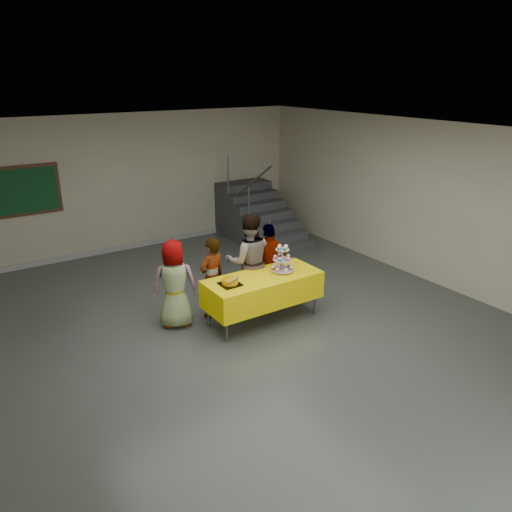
{
  "coord_description": "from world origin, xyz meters",
  "views": [
    {
      "loc": [
        -3.67,
        -5.6,
        3.79
      ],
      "look_at": [
        0.4,
        0.61,
        1.05
      ],
      "focal_mm": 35.0,
      "sensor_mm": 36.0,
      "label": 1
    }
  ],
  "objects_px": {
    "bake_table": "(263,289)",
    "schoolchild_c": "(249,261)",
    "schoolchild_d": "(269,264)",
    "cupcake_stand": "(282,261)",
    "bear_cake": "(230,281)",
    "schoolchild_b": "(212,278)",
    "noticeboard": "(26,191)",
    "schoolchild_a": "(175,284)",
    "staircase": "(256,218)"
  },
  "relations": [
    {
      "from": "schoolchild_a",
      "to": "schoolchild_c",
      "type": "distance_m",
      "value": 1.34
    },
    {
      "from": "bear_cake",
      "to": "staircase",
      "type": "distance_m",
      "value": 4.73
    },
    {
      "from": "schoolchild_a",
      "to": "schoolchild_c",
      "type": "bearing_deg",
      "value": -158.89
    },
    {
      "from": "schoolchild_c",
      "to": "bear_cake",
      "type": "bearing_deg",
      "value": 62.94
    },
    {
      "from": "bake_table",
      "to": "schoolchild_b",
      "type": "bearing_deg",
      "value": 134.91
    },
    {
      "from": "bake_table",
      "to": "schoolchild_c",
      "type": "relative_size",
      "value": 1.15
    },
    {
      "from": "cupcake_stand",
      "to": "noticeboard",
      "type": "distance_m",
      "value": 5.45
    },
    {
      "from": "schoolchild_a",
      "to": "staircase",
      "type": "height_order",
      "value": "staircase"
    },
    {
      "from": "schoolchild_c",
      "to": "schoolchild_d",
      "type": "relative_size",
      "value": 1.15
    },
    {
      "from": "bear_cake",
      "to": "schoolchild_d",
      "type": "distance_m",
      "value": 1.19
    },
    {
      "from": "schoolchild_d",
      "to": "bear_cake",
      "type": "bearing_deg",
      "value": 40.76
    },
    {
      "from": "schoolchild_b",
      "to": "schoolchild_c",
      "type": "distance_m",
      "value": 0.71
    },
    {
      "from": "schoolchild_c",
      "to": "staircase",
      "type": "xyz_separation_m",
      "value": [
        2.2,
        3.14,
        -0.33
      ]
    },
    {
      "from": "bake_table",
      "to": "bear_cake",
      "type": "relative_size",
      "value": 5.25
    },
    {
      "from": "bake_table",
      "to": "schoolchild_d",
      "type": "relative_size",
      "value": 1.32
    },
    {
      "from": "cupcake_stand",
      "to": "bake_table",
      "type": "bearing_deg",
      "value": -178.3
    },
    {
      "from": "schoolchild_a",
      "to": "noticeboard",
      "type": "xyz_separation_m",
      "value": [
        -1.34,
        3.93,
        0.89
      ]
    },
    {
      "from": "schoolchild_b",
      "to": "noticeboard",
      "type": "bearing_deg",
      "value": -75.07
    },
    {
      "from": "bear_cake",
      "to": "staircase",
      "type": "relative_size",
      "value": 0.15
    },
    {
      "from": "cupcake_stand",
      "to": "staircase",
      "type": "xyz_separation_m",
      "value": [
        1.92,
        3.7,
        -0.45
      ]
    },
    {
      "from": "bake_table",
      "to": "cupcake_stand",
      "type": "xyz_separation_m",
      "value": [
        0.38,
        0.01,
        0.39
      ]
    },
    {
      "from": "schoolchild_c",
      "to": "staircase",
      "type": "bearing_deg",
      "value": -101.17
    },
    {
      "from": "cupcake_stand",
      "to": "schoolchild_c",
      "type": "relative_size",
      "value": 0.27
    },
    {
      "from": "staircase",
      "to": "noticeboard",
      "type": "relative_size",
      "value": 1.85
    },
    {
      "from": "schoolchild_d",
      "to": "noticeboard",
      "type": "relative_size",
      "value": 1.1
    },
    {
      "from": "bear_cake",
      "to": "noticeboard",
      "type": "relative_size",
      "value": 0.28
    },
    {
      "from": "schoolchild_d",
      "to": "schoolchild_c",
      "type": "bearing_deg",
      "value": 4.95
    },
    {
      "from": "bake_table",
      "to": "schoolchild_a",
      "type": "xyz_separation_m",
      "value": [
        -1.24,
        0.62,
        0.15
      ]
    },
    {
      "from": "staircase",
      "to": "noticeboard",
      "type": "height_order",
      "value": "noticeboard"
    },
    {
      "from": "schoolchild_a",
      "to": "schoolchild_c",
      "type": "relative_size",
      "value": 0.86
    },
    {
      "from": "schoolchild_d",
      "to": "noticeboard",
      "type": "xyz_separation_m",
      "value": [
        -3.05,
        4.05,
        0.89
      ]
    },
    {
      "from": "noticeboard",
      "to": "cupcake_stand",
      "type": "bearing_deg",
      "value": -56.96
    },
    {
      "from": "schoolchild_d",
      "to": "staircase",
      "type": "relative_size",
      "value": 0.59
    },
    {
      "from": "bear_cake",
      "to": "noticeboard",
      "type": "xyz_separation_m",
      "value": [
        -1.97,
        4.55,
        0.77
      ]
    },
    {
      "from": "cupcake_stand",
      "to": "schoolchild_d",
      "type": "distance_m",
      "value": 0.55
    },
    {
      "from": "noticeboard",
      "to": "schoolchild_c",
      "type": "bearing_deg",
      "value": -56.06
    },
    {
      "from": "cupcake_stand",
      "to": "schoolchild_d",
      "type": "relative_size",
      "value": 0.31
    },
    {
      "from": "schoolchild_a",
      "to": "staircase",
      "type": "relative_size",
      "value": 0.59
    },
    {
      "from": "schoolchild_b",
      "to": "schoolchild_d",
      "type": "distance_m",
      "value": 1.07
    },
    {
      "from": "schoolchild_a",
      "to": "schoolchild_c",
      "type": "height_order",
      "value": "schoolchild_c"
    },
    {
      "from": "bake_table",
      "to": "schoolchild_a",
      "type": "distance_m",
      "value": 1.39
    },
    {
      "from": "schoolchild_b",
      "to": "schoolchild_d",
      "type": "xyz_separation_m",
      "value": [
        1.07,
        -0.09,
        0.04
      ]
    },
    {
      "from": "schoolchild_c",
      "to": "staircase",
      "type": "relative_size",
      "value": 0.68
    },
    {
      "from": "cupcake_stand",
      "to": "noticeboard",
      "type": "relative_size",
      "value": 0.34
    },
    {
      "from": "bear_cake",
      "to": "schoolchild_c",
      "type": "height_order",
      "value": "schoolchild_c"
    },
    {
      "from": "bear_cake",
      "to": "schoolchild_b",
      "type": "xyz_separation_m",
      "value": [
        0.01,
        0.6,
        -0.16
      ]
    },
    {
      "from": "schoolchild_a",
      "to": "staircase",
      "type": "xyz_separation_m",
      "value": [
        3.54,
        3.1,
        -0.22
      ]
    },
    {
      "from": "bear_cake",
      "to": "schoolchild_a",
      "type": "distance_m",
      "value": 0.89
    },
    {
      "from": "schoolchild_c",
      "to": "bake_table",
      "type": "bearing_deg",
      "value": 103.53
    },
    {
      "from": "cupcake_stand",
      "to": "schoolchild_c",
      "type": "distance_m",
      "value": 0.64
    }
  ]
}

